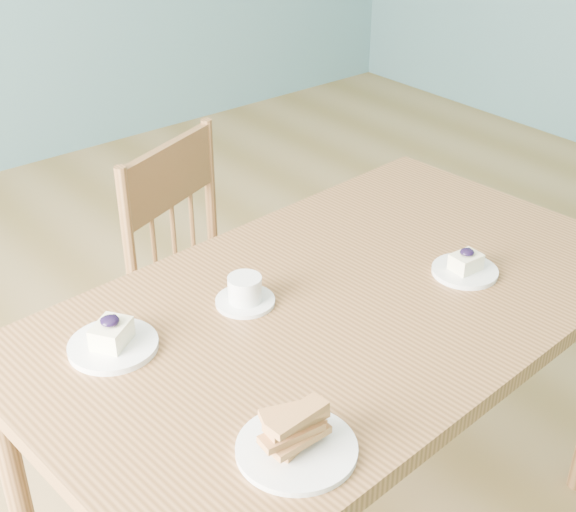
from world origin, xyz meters
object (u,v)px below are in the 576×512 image
(dining_chair, at_px, (216,296))
(cheesecake_plate_near, at_px, (465,267))
(dining_table, at_px, (339,328))
(biscotti_plate, at_px, (297,437))
(cheesecake_plate_far, at_px, (113,341))
(coffee_cup, at_px, (245,292))

(dining_chair, xyz_separation_m, cheesecake_plate_near, (0.23, -0.64, 0.30))
(dining_table, bearing_deg, biscotti_plate, -145.54)
(cheesecake_plate_far, bearing_deg, biscotti_plate, -77.64)
(dining_chair, height_order, biscotti_plate, dining_chair)
(cheesecake_plate_far, distance_m, coffee_cup, 0.29)
(dining_chair, xyz_separation_m, coffee_cup, (-0.21, -0.43, 0.31))
(dining_table, distance_m, dining_chair, 0.58)
(cheesecake_plate_near, distance_m, cheesecake_plate_far, 0.77)
(dining_table, height_order, biscotti_plate, biscotti_plate)
(dining_table, relative_size, cheesecake_plate_near, 9.82)
(coffee_cup, bearing_deg, cheesecake_plate_near, -43.98)
(dining_table, distance_m, biscotti_plate, 0.46)
(dining_chair, height_order, cheesecake_plate_far, dining_chair)
(dining_chair, height_order, coffee_cup, dining_chair)
(dining_table, distance_m, cheesecake_plate_far, 0.48)
(dining_chair, height_order, cheesecake_plate_near, dining_chair)
(dining_chair, relative_size, biscotti_plate, 4.43)
(dining_chair, distance_m, coffee_cup, 0.57)
(cheesecake_plate_near, relative_size, coffee_cup, 1.17)
(dining_chair, bearing_deg, cheesecake_plate_near, -90.92)
(cheesecake_plate_far, relative_size, biscotti_plate, 0.87)
(dining_table, bearing_deg, dining_chair, 81.07)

